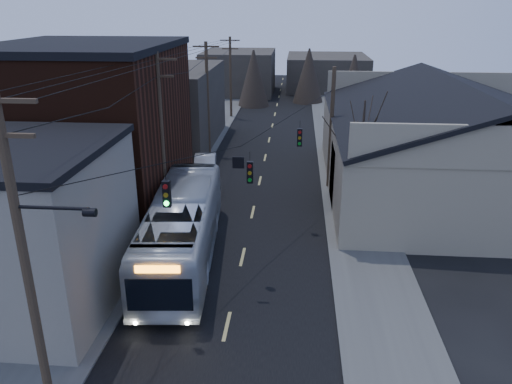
% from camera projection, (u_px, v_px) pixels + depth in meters
% --- Properties ---
extents(road_surface, '(9.00, 110.00, 0.02)m').
position_uv_depth(road_surface, '(264.00, 165.00, 40.92)').
color(road_surface, black).
rests_on(road_surface, ground).
extents(sidewalk_left, '(4.00, 110.00, 0.12)m').
position_uv_depth(sidewalk_left, '(186.00, 162.00, 41.41)').
color(sidewalk_left, '#474744').
rests_on(sidewalk_left, ground).
extents(sidewalk_right, '(4.00, 110.00, 0.12)m').
position_uv_depth(sidewalk_right, '(343.00, 166.00, 40.40)').
color(sidewalk_right, '#474744').
rests_on(sidewalk_right, ground).
extents(building_clapboard, '(8.00, 8.00, 7.00)m').
position_uv_depth(building_clapboard, '(15.00, 231.00, 20.81)').
color(building_clapboard, slate).
rests_on(building_clapboard, ground).
extents(building_brick, '(10.00, 12.00, 10.00)m').
position_uv_depth(building_brick, '(91.00, 132.00, 30.61)').
color(building_brick, black).
rests_on(building_brick, ground).
extents(building_left_far, '(9.00, 14.00, 7.00)m').
position_uv_depth(building_left_far, '(166.00, 106.00, 46.01)').
color(building_left_far, '#332F29').
rests_on(building_left_far, ground).
extents(warehouse, '(16.16, 20.60, 7.73)m').
position_uv_depth(warehouse, '(447.00, 154.00, 34.31)').
color(warehouse, gray).
rests_on(warehouse, ground).
extents(building_far_left, '(10.00, 12.00, 6.00)m').
position_uv_depth(building_far_left, '(239.00, 72.00, 72.95)').
color(building_far_left, '#332F29').
rests_on(building_far_left, ground).
extents(building_far_right, '(12.00, 14.00, 5.00)m').
position_uv_depth(building_far_right, '(327.00, 72.00, 76.79)').
color(building_far_right, '#332F29').
rests_on(building_far_right, ground).
extents(bare_tree, '(0.40, 0.40, 7.20)m').
position_uv_depth(bare_tree, '(361.00, 160.00, 29.83)').
color(bare_tree, black).
rests_on(bare_tree, ground).
extents(utility_lines, '(11.24, 45.28, 10.50)m').
position_uv_depth(utility_lines, '(212.00, 120.00, 33.95)').
color(utility_lines, '#382B1E').
rests_on(utility_lines, ground).
extents(bus, '(4.01, 12.97, 3.56)m').
position_uv_depth(bus, '(182.00, 228.00, 25.19)').
color(bus, '#B4BAC1').
rests_on(bus, ground).
extents(parked_car, '(2.19, 4.74, 1.51)m').
position_uv_depth(parked_car, '(205.00, 165.00, 38.27)').
color(parked_car, '#ACAFB3').
rests_on(parked_car, ground).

